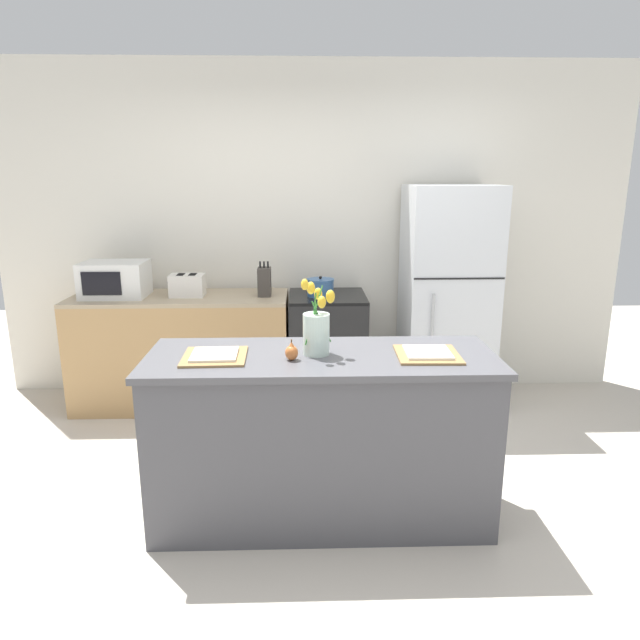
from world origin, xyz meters
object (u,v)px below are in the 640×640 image
object	(u,v)px
flower_vase	(317,329)
knife_block	(264,282)
refrigerator	(447,297)
pear_figurine	(292,352)
stove_range	(327,349)
plate_setting_right	(428,354)
toaster	(187,285)
cooking_pot	(320,287)
microwave	(115,279)
plate_setting_left	(215,356)

from	to	relation	value
flower_vase	knife_block	world-z (taller)	flower_vase
refrigerator	pear_figurine	size ratio (longest dim) A/B	16.23
stove_range	plate_setting_right	bearing A→B (deg)	-74.88
toaster	cooking_pot	bearing A→B (deg)	-1.36
pear_figurine	microwave	xyz separation A→B (m)	(-1.39, 1.68, 0.07)
toaster	plate_setting_left	bearing A→B (deg)	-74.56
pear_figurine	plate_setting_right	size ratio (longest dim) A/B	0.33
flower_vase	pear_figurine	distance (m)	0.18
toaster	microwave	size ratio (longest dim) A/B	0.58
flower_vase	pear_figurine	world-z (taller)	flower_vase
flower_vase	plate_setting_right	bearing A→B (deg)	-4.60
plate_setting_left	cooking_pot	size ratio (longest dim) A/B	1.53
knife_block	flower_vase	bearing A→B (deg)	-76.92
pear_figurine	plate_setting_right	bearing A→B (deg)	4.03
cooking_pot	microwave	xyz separation A→B (m)	(-1.59, 0.03, 0.07)
toaster	microwave	xyz separation A→B (m)	(-0.55, 0.01, 0.05)
stove_range	plate_setting_left	bearing A→B (deg)	-111.44
plate_setting_left	cooking_pot	world-z (taller)	cooking_pot
flower_vase	microwave	bearing A→B (deg)	133.75
refrigerator	pear_figurine	xyz separation A→B (m)	(-1.20, -1.68, 0.09)
microwave	plate_setting_right	bearing A→B (deg)	-38.05
toaster	knife_block	distance (m)	0.60
toaster	knife_block	size ratio (longest dim) A/B	1.04
refrigerator	flower_vase	bearing A→B (deg)	-124.12
pear_figurine	knife_block	world-z (taller)	knife_block
cooking_pot	microwave	distance (m)	1.59
refrigerator	stove_range	bearing A→B (deg)	-179.96
cooking_pot	toaster	bearing A→B (deg)	178.64
pear_figurine	toaster	bearing A→B (deg)	116.60
pear_figurine	flower_vase	bearing A→B (deg)	36.73
cooking_pot	plate_setting_left	bearing A→B (deg)	-110.09
toaster	cooking_pot	world-z (taller)	toaster
pear_figurine	microwave	bearing A→B (deg)	129.64
plate_setting_left	knife_block	distance (m)	1.63
plate_setting_right	knife_block	xyz separation A→B (m)	(-0.93, 1.62, 0.08)
stove_range	cooking_pot	distance (m)	0.52
stove_range	pear_figurine	xyz separation A→B (m)	(-0.25, -1.68, 0.51)
flower_vase	pear_figurine	bearing A→B (deg)	-143.27
refrigerator	toaster	xyz separation A→B (m)	(-2.04, -0.01, 0.11)
refrigerator	cooking_pot	xyz separation A→B (m)	(-1.01, -0.03, 0.09)
plate_setting_left	knife_block	bearing A→B (deg)	84.72
plate_setting_right	cooking_pot	bearing A→B (deg)	107.26
plate_setting_right	cooking_pot	size ratio (longest dim) A/B	1.53
refrigerator	pear_figurine	distance (m)	2.07
plate_setting_left	toaster	distance (m)	1.69
knife_block	pear_figurine	bearing A→B (deg)	-81.83
flower_vase	plate_setting_right	distance (m)	0.58
cooking_pot	knife_block	distance (m)	0.44
microwave	knife_block	world-z (taller)	same
plate_setting_left	knife_block	xyz separation A→B (m)	(0.15, 1.62, 0.08)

